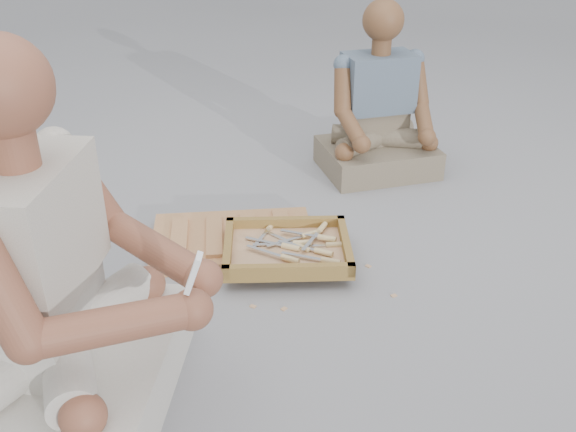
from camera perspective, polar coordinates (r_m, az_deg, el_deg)
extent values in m
plane|color=gray|center=(2.14, 3.09, -9.02)|extent=(60.00, 60.00, 0.00)
cube|color=#99603B|center=(2.53, -4.89, -2.11)|extent=(0.66, 0.47, 0.04)
cube|color=brown|center=(2.39, -0.08, -3.26)|extent=(0.52, 0.44, 0.01)
cube|color=brown|center=(2.52, -0.22, -0.63)|extent=(0.46, 0.10, 0.05)
cube|color=brown|center=(2.23, 0.07, -4.91)|extent=(0.46, 0.10, 0.05)
cube|color=brown|center=(2.39, 5.15, -2.53)|extent=(0.09, 0.37, 0.05)
cube|color=brown|center=(2.38, -5.34, -2.72)|extent=(0.09, 0.37, 0.05)
cube|color=tan|center=(2.38, -0.08, -3.03)|extent=(0.45, 0.38, 0.01)
cube|color=silver|center=(2.32, 1.19, -3.58)|extent=(0.14, 0.09, 0.00)
cylinder|color=tan|center=(2.29, 3.82, -4.04)|extent=(0.07, 0.05, 0.02)
cube|color=silver|center=(2.44, -0.70, -1.94)|extent=(0.10, 0.13, 0.00)
cylinder|color=tan|center=(2.38, 1.27, -2.83)|extent=(0.06, 0.07, 0.02)
cube|color=silver|center=(2.34, -2.13, -3.12)|extent=(0.12, 0.11, 0.00)
cylinder|color=tan|center=(2.29, 0.20, -3.85)|extent=(0.07, 0.06, 0.02)
cube|color=silver|center=(2.39, 1.60, -2.68)|extent=(0.15, 0.03, 0.00)
cylinder|color=tan|center=(2.40, 4.21, -2.57)|extent=(0.07, 0.03, 0.02)
cube|color=silver|center=(2.40, -1.36, -2.50)|extent=(0.15, 0.03, 0.00)
cylinder|color=tan|center=(2.41, 1.26, -2.40)|extent=(0.07, 0.03, 0.02)
cube|color=silver|center=(2.45, 1.02, -1.56)|extent=(0.14, 0.09, 0.00)
cylinder|color=tan|center=(2.42, 3.49, -1.99)|extent=(0.07, 0.05, 0.02)
cube|color=silver|center=(2.41, -2.17, -2.27)|extent=(0.13, 0.09, 0.00)
cylinder|color=tan|center=(2.37, 0.25, -2.79)|extent=(0.07, 0.06, 0.02)
cube|color=silver|center=(2.38, 0.76, -2.63)|extent=(0.13, 0.10, 0.00)
cylinder|color=tan|center=(2.34, 3.19, -3.24)|extent=(0.07, 0.06, 0.02)
cube|color=silver|center=(2.41, -0.31, -2.26)|extent=(0.15, 0.06, 0.00)
cylinder|color=tan|center=(2.46, 1.96, -1.64)|extent=(0.07, 0.04, 0.02)
cube|color=silver|center=(2.44, -2.42, -1.99)|extent=(0.09, 0.13, 0.00)
cylinder|color=tan|center=(2.53, -1.45, -0.82)|extent=(0.06, 0.07, 0.02)
cube|color=silver|center=(2.40, 2.04, -2.23)|extent=(0.10, 0.13, 0.00)
cylinder|color=tan|center=(2.49, 3.03, -1.06)|extent=(0.06, 0.07, 0.02)
cube|color=tan|center=(2.41, 7.14, -4.44)|extent=(0.02, 0.02, 0.00)
cube|color=tan|center=(2.44, 3.93, -3.85)|extent=(0.02, 0.02, 0.00)
cube|color=tan|center=(2.69, 4.65, -0.64)|extent=(0.02, 0.02, 0.00)
cube|color=tan|center=(2.46, -2.72, -3.53)|extent=(0.02, 0.02, 0.00)
cube|color=tan|center=(2.27, 9.39, -6.99)|extent=(0.02, 0.02, 0.00)
cube|color=tan|center=(2.33, 3.04, -5.59)|extent=(0.02, 0.02, 0.00)
cube|color=tan|center=(2.18, -0.36, -8.25)|extent=(0.02, 0.02, 0.00)
cube|color=tan|center=(2.19, -3.13, -8.02)|extent=(0.02, 0.02, 0.00)
cube|color=beige|center=(1.91, -18.20, -13.02)|extent=(0.67, 0.76, 0.17)
cube|color=beige|center=(1.82, -21.02, -8.39)|extent=(0.31, 0.40, 0.20)
cube|color=beige|center=(1.68, -22.23, -1.07)|extent=(0.34, 0.45, 0.33)
sphere|color=brown|center=(1.55, -24.26, 10.48)|extent=(0.23, 0.23, 0.23)
sphere|color=brown|center=(1.69, -7.55, -5.54)|extent=(0.10, 0.10, 0.10)
sphere|color=brown|center=(1.58, -8.51, -8.22)|extent=(0.10, 0.10, 0.10)
cube|color=#716751|center=(3.17, 7.91, 5.18)|extent=(0.55, 0.45, 0.13)
cube|color=#716751|center=(3.16, 7.70, 8.01)|extent=(0.30, 0.20, 0.16)
cube|color=slate|center=(3.09, 8.02, 11.68)|extent=(0.34, 0.22, 0.27)
sphere|color=brown|center=(3.01, 8.47, 16.85)|extent=(0.19, 0.19, 0.19)
sphere|color=brown|center=(3.03, 12.24, 6.89)|extent=(0.08, 0.08, 0.08)
sphere|color=brown|center=(2.90, 6.56, 6.36)|extent=(0.08, 0.08, 0.08)
cube|color=white|center=(1.52, -8.41, -5.06)|extent=(0.06, 0.05, 0.10)
cube|color=black|center=(1.52, -8.43, -4.76)|extent=(0.02, 0.03, 0.03)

